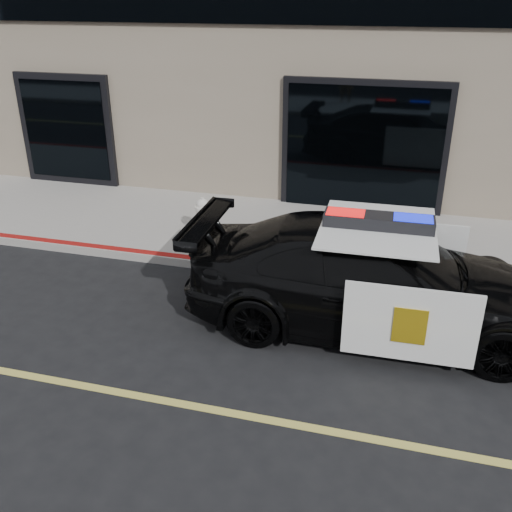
# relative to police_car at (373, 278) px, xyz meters

# --- Properties ---
(ground) EXTENTS (120.00, 120.00, 0.00)m
(ground) POSITION_rel_police_car_xyz_m (0.37, -2.38, -0.78)
(ground) COLOR black
(ground) RESTS_ON ground
(sidewalk_n) EXTENTS (60.00, 3.50, 0.15)m
(sidewalk_n) POSITION_rel_police_car_xyz_m (0.37, 2.87, -0.70)
(sidewalk_n) COLOR gray
(sidewalk_n) RESTS_ON ground
(police_car) EXTENTS (2.55, 5.40, 1.74)m
(police_car) POSITION_rel_police_car_xyz_m (0.00, 0.00, 0.00)
(police_car) COLOR black
(police_car) RESTS_ON ground
(fire_hydrant) EXTENTS (0.36, 0.50, 0.80)m
(fire_hydrant) POSITION_rel_police_car_xyz_m (-3.35, 2.13, -0.26)
(fire_hydrant) COLOR silver
(fire_hydrant) RESTS_ON sidewalk_n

